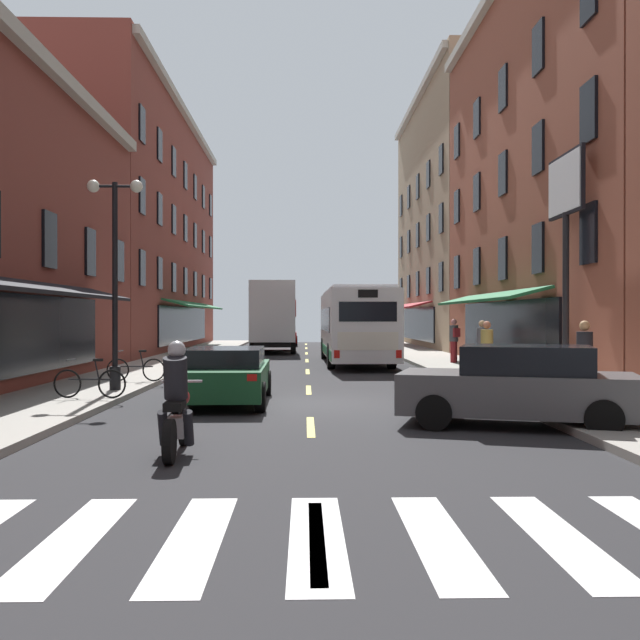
{
  "coord_description": "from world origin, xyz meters",
  "views": [
    {
      "loc": [
        -0.11,
        -16.39,
        2.01
      ],
      "look_at": [
        0.53,
        12.77,
        1.88
      ],
      "focal_mm": 39.62,
      "sensor_mm": 36.0,
      "label": 1
    }
  ],
  "objects_px": {
    "pedestrian_mid": "(482,346)",
    "street_lamp_twin": "(115,274)",
    "sedan_mid": "(284,335)",
    "sedan_near": "(519,386)",
    "bicycle_near": "(136,369)",
    "pedestrian_near": "(454,339)",
    "bicycle_mid": "(90,382)",
    "pedestrian_rear": "(585,358)",
    "billboard_sign": "(566,213)",
    "transit_bus": "(355,325)",
    "box_truck": "(274,317)",
    "sedan_far": "(226,374)",
    "pedestrian_far": "(487,350)",
    "motorcycle_rider": "(177,406)"
  },
  "relations": [
    {
      "from": "pedestrian_mid",
      "to": "street_lamp_twin",
      "type": "height_order",
      "value": "street_lamp_twin"
    },
    {
      "from": "sedan_mid",
      "to": "sedan_near",
      "type": "bearing_deg",
      "value": -81.65
    },
    {
      "from": "bicycle_near",
      "to": "street_lamp_twin",
      "type": "bearing_deg",
      "value": -89.0
    },
    {
      "from": "pedestrian_near",
      "to": "pedestrian_mid",
      "type": "distance_m",
      "value": 5.65
    },
    {
      "from": "bicycle_mid",
      "to": "sedan_mid",
      "type": "bearing_deg",
      "value": 84.01
    },
    {
      "from": "pedestrian_near",
      "to": "sedan_mid",
      "type": "bearing_deg",
      "value": 94.33
    },
    {
      "from": "sedan_near",
      "to": "pedestrian_rear",
      "type": "height_order",
      "value": "pedestrian_rear"
    },
    {
      "from": "bicycle_near",
      "to": "pedestrian_mid",
      "type": "distance_m",
      "value": 11.06
    },
    {
      "from": "billboard_sign",
      "to": "sedan_near",
      "type": "bearing_deg",
      "value": -117.02
    },
    {
      "from": "transit_bus",
      "to": "box_truck",
      "type": "relative_size",
      "value": 1.48
    },
    {
      "from": "billboard_sign",
      "to": "sedan_far",
      "type": "height_order",
      "value": "billboard_sign"
    },
    {
      "from": "sedan_near",
      "to": "pedestrian_far",
      "type": "distance_m",
      "value": 8.13
    },
    {
      "from": "sedan_near",
      "to": "bicycle_mid",
      "type": "relative_size",
      "value": 2.66
    },
    {
      "from": "pedestrian_mid",
      "to": "street_lamp_twin",
      "type": "bearing_deg",
      "value": 46.64
    },
    {
      "from": "pedestrian_far",
      "to": "motorcycle_rider",
      "type": "bearing_deg",
      "value": 118.2
    },
    {
      "from": "pedestrian_mid",
      "to": "sedan_near",
      "type": "bearing_deg",
      "value": 101.26
    },
    {
      "from": "sedan_near",
      "to": "sedan_mid",
      "type": "xyz_separation_m",
      "value": [
        -5.38,
        36.67,
        -0.03
      ]
    },
    {
      "from": "sedan_mid",
      "to": "bicycle_near",
      "type": "xyz_separation_m",
      "value": [
        -3.44,
        -28.9,
        -0.22
      ]
    },
    {
      "from": "box_truck",
      "to": "sedan_mid",
      "type": "height_order",
      "value": "box_truck"
    },
    {
      "from": "motorcycle_rider",
      "to": "sedan_far",
      "type": "bearing_deg",
      "value": 89.68
    },
    {
      "from": "transit_bus",
      "to": "motorcycle_rider",
      "type": "bearing_deg",
      "value": -101.37
    },
    {
      "from": "bicycle_mid",
      "to": "street_lamp_twin",
      "type": "xyz_separation_m",
      "value": [
        0.08,
        1.85,
        2.61
      ]
    },
    {
      "from": "sedan_far",
      "to": "bicycle_mid",
      "type": "bearing_deg",
      "value": -178.29
    },
    {
      "from": "transit_bus",
      "to": "pedestrian_near",
      "type": "distance_m",
      "value": 4.31
    },
    {
      "from": "billboard_sign",
      "to": "bicycle_mid",
      "type": "xyz_separation_m",
      "value": [
        -12.1,
        -2.84,
        -4.37
      ]
    },
    {
      "from": "sedan_far",
      "to": "pedestrian_near",
      "type": "bearing_deg",
      "value": 57.19
    },
    {
      "from": "sedan_far",
      "to": "bicycle_near",
      "type": "relative_size",
      "value": 2.67
    },
    {
      "from": "transit_bus",
      "to": "pedestrian_near",
      "type": "relative_size",
      "value": 6.22
    },
    {
      "from": "bicycle_mid",
      "to": "pedestrian_far",
      "type": "xyz_separation_m",
      "value": [
        10.36,
        4.49,
        0.54
      ]
    },
    {
      "from": "box_truck",
      "to": "bicycle_mid",
      "type": "bearing_deg",
      "value": -97.77
    },
    {
      "from": "bicycle_mid",
      "to": "pedestrian_rear",
      "type": "xyz_separation_m",
      "value": [
        11.36,
        -0.31,
        0.56
      ]
    },
    {
      "from": "sedan_far",
      "to": "pedestrian_rear",
      "type": "relative_size",
      "value": 2.56
    },
    {
      "from": "transit_bus",
      "to": "sedan_far",
      "type": "relative_size",
      "value": 2.43
    },
    {
      "from": "sedan_near",
      "to": "street_lamp_twin",
      "type": "distance_m",
      "value": 10.55
    },
    {
      "from": "sedan_near",
      "to": "pedestrian_far",
      "type": "bearing_deg",
      "value": 79.43
    },
    {
      "from": "billboard_sign",
      "to": "pedestrian_rear",
      "type": "distance_m",
      "value": 5.0
    },
    {
      "from": "bicycle_mid",
      "to": "street_lamp_twin",
      "type": "height_order",
      "value": "street_lamp_twin"
    },
    {
      "from": "sedan_far",
      "to": "pedestrian_near",
      "type": "distance_m",
      "value": 14.69
    },
    {
      "from": "pedestrian_near",
      "to": "street_lamp_twin",
      "type": "relative_size",
      "value": 0.33
    },
    {
      "from": "pedestrian_near",
      "to": "pedestrian_rear",
      "type": "xyz_separation_m",
      "value": [
        0.29,
        -12.75,
        -0.03
      ]
    },
    {
      "from": "pedestrian_near",
      "to": "billboard_sign",
      "type": "bearing_deg",
      "value": -99.65
    },
    {
      "from": "pedestrian_near",
      "to": "pedestrian_mid",
      "type": "bearing_deg",
      "value": -108.54
    },
    {
      "from": "sedan_far",
      "to": "motorcycle_rider",
      "type": "bearing_deg",
      "value": -90.32
    },
    {
      "from": "transit_bus",
      "to": "sedan_far",
      "type": "bearing_deg",
      "value": -105.99
    },
    {
      "from": "pedestrian_far",
      "to": "pedestrian_rear",
      "type": "bearing_deg",
      "value": 164.74
    },
    {
      "from": "pedestrian_near",
      "to": "pedestrian_rear",
      "type": "height_order",
      "value": "pedestrian_near"
    },
    {
      "from": "transit_bus",
      "to": "pedestrian_mid",
      "type": "height_order",
      "value": "transit_bus"
    },
    {
      "from": "pedestrian_far",
      "to": "transit_bus",
      "type": "bearing_deg",
      "value": -8.27
    },
    {
      "from": "box_truck",
      "to": "motorcycle_rider",
      "type": "xyz_separation_m",
      "value": [
        -0.12,
        -29.45,
        -1.3
      ]
    },
    {
      "from": "box_truck",
      "to": "pedestrian_mid",
      "type": "xyz_separation_m",
      "value": [
        7.6,
        -16.65,
        -0.96
      ]
    }
  ]
}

